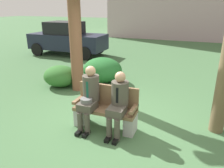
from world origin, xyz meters
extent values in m
plane|color=#456D43|center=(0.00, 0.00, 0.00)|extent=(80.00, 80.00, 0.00)
cube|color=brown|center=(-0.08, -0.29, 0.42)|extent=(1.31, 0.44, 0.07)
cube|color=brown|center=(-0.08, -0.10, 0.68)|extent=(1.31, 0.06, 0.45)
cube|color=brown|center=(-0.70, -0.29, 0.55)|extent=(0.08, 0.44, 0.06)
cube|color=brown|center=(0.53, -0.29, 0.55)|extent=(0.08, 0.44, 0.06)
cube|color=#B6B6B6|center=(-0.64, -0.29, 0.19)|extent=(0.20, 0.37, 0.38)
cube|color=#B6B6B6|center=(0.47, -0.29, 0.19)|extent=(0.20, 0.37, 0.38)
cube|color=#4C473D|center=(-0.40, -0.46, 0.53)|extent=(0.32, 0.38, 0.16)
cylinder|color=#4C473D|center=(-0.48, -0.65, 0.23)|extent=(0.11, 0.11, 0.45)
cylinder|color=#4C473D|center=(-0.32, -0.65, 0.23)|extent=(0.11, 0.11, 0.45)
cube|color=black|center=(-0.48, -0.71, 0.04)|extent=(0.09, 0.22, 0.07)
cube|color=black|center=(-0.32, -0.71, 0.04)|extent=(0.09, 0.22, 0.07)
cylinder|color=#4C473D|center=(-0.40, -0.27, 0.85)|extent=(0.34, 0.34, 0.54)
cube|color=#144C3D|center=(-0.40, -0.43, 0.87)|extent=(0.05, 0.01, 0.34)
sphere|color=tan|center=(-0.40, -0.27, 1.21)|extent=(0.21, 0.21, 0.21)
cylinder|color=slate|center=(-0.41, -0.48, 0.66)|extent=(0.24, 0.24, 0.09)
cube|color=#4C473D|center=(0.23, -0.46, 0.53)|extent=(0.32, 0.38, 0.16)
cylinder|color=#4C473D|center=(0.15, -0.65, 0.23)|extent=(0.11, 0.11, 0.45)
cylinder|color=#4C473D|center=(0.31, -0.65, 0.23)|extent=(0.11, 0.11, 0.45)
cube|color=black|center=(0.15, -0.71, 0.04)|extent=(0.09, 0.22, 0.07)
cube|color=black|center=(0.31, -0.71, 0.04)|extent=(0.09, 0.22, 0.07)
cylinder|color=#4C473D|center=(0.23, -0.27, 0.82)|extent=(0.34, 0.34, 0.49)
cube|color=black|center=(0.23, -0.43, 0.84)|extent=(0.05, 0.01, 0.31)
sphere|color=tan|center=(0.23, -0.27, 1.16)|extent=(0.21, 0.21, 0.21)
cylinder|color=brown|center=(-1.75, 1.51, 2.05)|extent=(0.36, 0.36, 4.11)
ellipsoid|color=#276E2F|center=(-1.34, 2.45, 0.41)|extent=(1.32, 1.21, 0.82)
ellipsoid|color=#316C2C|center=(-2.41, 1.57, 0.33)|extent=(1.06, 0.98, 0.66)
cube|color=#1E2338|center=(-4.71, 5.75, 0.70)|extent=(3.91, 1.58, 0.76)
cube|color=black|center=(-4.86, 5.75, 1.38)|extent=(1.71, 1.37, 0.60)
cylinder|color=black|center=(-3.35, 6.53, 0.32)|extent=(0.64, 0.14, 0.64)
cylinder|color=black|center=(-3.34, 4.97, 0.32)|extent=(0.64, 0.14, 0.64)
cylinder|color=black|center=(-6.08, 6.52, 0.32)|extent=(0.64, 0.14, 0.64)
cylinder|color=black|center=(-6.07, 4.96, 0.32)|extent=(0.64, 0.14, 0.64)
camera|label=1|loc=(1.54, -4.06, 2.45)|focal=35.38mm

